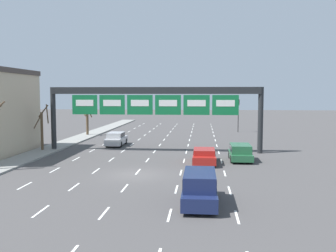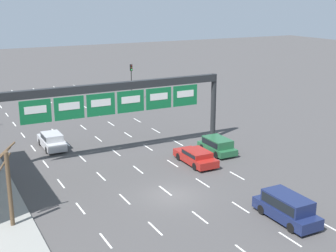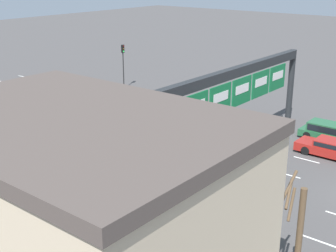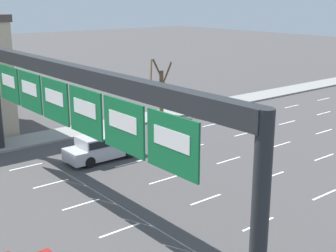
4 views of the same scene
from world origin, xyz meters
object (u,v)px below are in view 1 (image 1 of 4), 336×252
at_px(tree_bare_third, 42,127).
at_px(sign_gantry, 154,100).
at_px(suv_navy, 200,186).
at_px(car_red, 204,155).
at_px(traffic_light_near_gantry, 238,109).
at_px(tree_bare_closest, 87,119).
at_px(car_silver, 116,138).
at_px(suv_green, 240,152).

bearing_deg(tree_bare_third, sign_gantry, 2.89).
bearing_deg(suv_navy, car_red, 88.49).
xyz_separation_m(sign_gantry, traffic_light_near_gantry, (10.46, 20.59, -1.73)).
relative_size(suv_navy, car_red, 1.02).
xyz_separation_m(car_red, tree_bare_third, (-16.74, 5.38, 1.80)).
height_order(car_red, tree_bare_closest, tree_bare_closest).
distance_m(car_red, traffic_light_near_gantry, 27.26).
height_order(car_silver, tree_bare_closest, tree_bare_closest).
xyz_separation_m(car_red, traffic_light_near_gantry, (5.39, 26.56, 2.91)).
xyz_separation_m(suv_navy, traffic_light_near_gantry, (5.70, 38.51, 2.62)).
bearing_deg(suv_navy, tree_bare_closest, 117.03).
height_order(car_red, tree_bare_third, tree_bare_third).
bearing_deg(suv_green, sign_gantry, 151.96).
distance_m(car_red, tree_bare_third, 17.67).
bearing_deg(suv_navy, sign_gantry, 104.89).
relative_size(suv_green, tree_bare_third, 0.85).
bearing_deg(traffic_light_near_gantry, car_silver, -133.20).
xyz_separation_m(car_silver, tree_bare_third, (-6.69, -4.75, 1.68)).
distance_m(car_silver, tree_bare_closest, 11.63).
height_order(sign_gantry, suv_green, sign_gantry).
bearing_deg(traffic_light_near_gantry, suv_navy, -98.42).
xyz_separation_m(sign_gantry, car_silver, (-4.97, 4.16, -4.52)).
xyz_separation_m(sign_gantry, car_red, (5.08, -5.96, -4.63)).
bearing_deg(sign_gantry, tree_bare_closest, 129.66).
distance_m(tree_bare_closest, tree_bare_third, 14.32).
height_order(suv_navy, traffic_light_near_gantry, traffic_light_near_gantry).
bearing_deg(car_red, sign_gantry, 130.41).
relative_size(suv_navy, tree_bare_third, 1.01).
distance_m(car_silver, tree_bare_third, 8.38).
height_order(suv_navy, car_red, suv_navy).
distance_m(sign_gantry, tree_bare_closest, 18.06).
bearing_deg(car_silver, tree_bare_third, -144.63).
xyz_separation_m(car_red, tree_bare_closest, (-16.46, 19.69, 1.74)).
bearing_deg(tree_bare_closest, traffic_light_near_gantry, 17.45).
bearing_deg(suv_navy, tree_bare_third, 133.47).
relative_size(car_red, traffic_light_near_gantry, 0.93).
xyz_separation_m(sign_gantry, tree_bare_third, (-11.66, -0.59, -2.84)).
height_order(suv_green, traffic_light_near_gantry, traffic_light_near_gantry).
bearing_deg(car_red, suv_navy, -91.51).
relative_size(tree_bare_closest, tree_bare_third, 0.97).
relative_size(suv_green, car_red, 0.86).
xyz_separation_m(sign_gantry, tree_bare_closest, (-11.38, 13.73, -2.89)).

